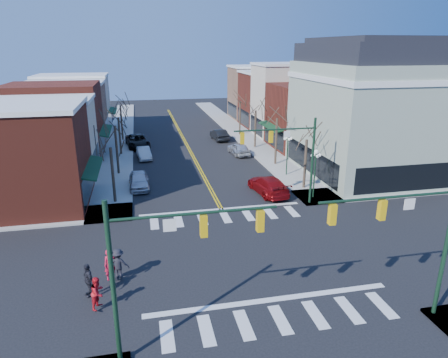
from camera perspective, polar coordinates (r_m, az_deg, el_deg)
ground at (r=25.35m, az=3.25°, el=-10.99°), size 160.00×160.00×0.00m
sidewalk_left at (r=43.17m, az=-15.20°, el=1.08°), size 3.50×70.00×0.15m
sidewalk_right at (r=45.53m, az=7.32°, el=2.47°), size 3.50×70.00×0.15m
bldg_left_brick_a at (r=35.39m, az=-27.27°, el=2.53°), size 10.00×8.50×8.00m
bldg_left_stucco_a at (r=42.76m, az=-24.72°, el=4.97°), size 10.00×7.00×7.50m
bldg_left_brick_b at (r=50.37m, az=-22.97°, el=7.58°), size 10.00×9.00×8.50m
bldg_left_tan at (r=58.44m, az=-21.54°, el=8.71°), size 10.00×7.50×7.80m
bldg_left_stucco_b at (r=66.00m, az=-20.55°, el=9.97°), size 10.00×8.00×8.20m
bldg_right_brick_a at (r=52.39m, az=12.49°, el=8.68°), size 10.00×8.50×8.00m
bldg_right_stucco at (r=59.31m, az=9.47°, el=10.92°), size 10.00×7.00×10.00m
bldg_right_brick_b at (r=66.39m, az=7.07°, el=11.15°), size 10.00×8.00×8.50m
bldg_right_tan at (r=73.92m, az=5.04°, el=12.13°), size 10.00×8.00×9.00m
victorian_corner at (r=42.65m, az=20.20°, el=9.49°), size 12.25×14.25×13.30m
traffic_mast_near_left at (r=15.88m, az=-9.11°, el=-10.91°), size 6.60×0.28×7.20m
traffic_mast_near_right at (r=19.62m, az=25.47°, el=-6.67°), size 6.60×0.28×7.20m
traffic_mast_far_right at (r=31.86m, az=9.58°, el=4.10°), size 6.60×0.28×7.20m
lamppost_corner at (r=34.31m, az=12.90°, el=1.89°), size 0.36×0.36×4.33m
lamppost_midblock at (r=40.08m, az=9.07°, el=4.48°), size 0.36×0.36×4.33m
tree_left_a at (r=33.89m, az=-15.57°, el=0.44°), size 0.24×0.24×4.76m
tree_left_b at (r=41.55m, az=-15.06°, el=3.94°), size 0.24×0.24×5.04m
tree_left_c at (r=49.39m, az=-14.66°, el=5.91°), size 0.24×0.24×4.55m
tree_left_d at (r=57.21m, az=-14.41°, el=7.75°), size 0.24×0.24×4.90m
tree_right_a at (r=36.76m, az=11.51°, el=2.02°), size 0.24×0.24×4.62m
tree_right_b at (r=43.89m, az=7.44°, el=5.26°), size 0.24×0.24×5.18m
tree_right_c at (r=51.36m, az=4.49°, el=7.07°), size 0.24×0.24×4.83m
tree_right_d at (r=58.93m, az=2.29°, el=8.63°), size 0.24×0.24×4.97m
car_left_near at (r=37.51m, az=-12.07°, el=-0.18°), size 1.88×4.44×1.50m
car_left_mid at (r=47.44m, az=-11.37°, el=3.64°), size 1.81×4.14×1.32m
car_left_far at (r=53.19m, az=-12.25°, el=5.32°), size 3.37×6.08×1.61m
car_right_near at (r=35.52m, az=6.33°, el=-0.88°), size 2.82×5.62×1.57m
car_right_mid at (r=48.27m, az=2.12°, el=4.35°), size 2.20×4.56×1.50m
car_right_far at (r=56.06m, az=-0.69°, el=6.35°), size 2.00×4.74×1.52m
pedestrian_red_a at (r=23.26m, az=-15.98°, el=-11.69°), size 0.77×0.64×1.79m
pedestrian_red_b at (r=21.19m, az=-17.59°, el=-15.22°), size 0.92×1.01×1.68m
pedestrian_dark_a at (r=22.22m, az=-18.83°, el=-13.48°), size 0.88×1.15×1.81m
pedestrian_dark_b at (r=23.26m, az=-14.85°, el=-11.62°), size 1.23×0.83×1.76m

